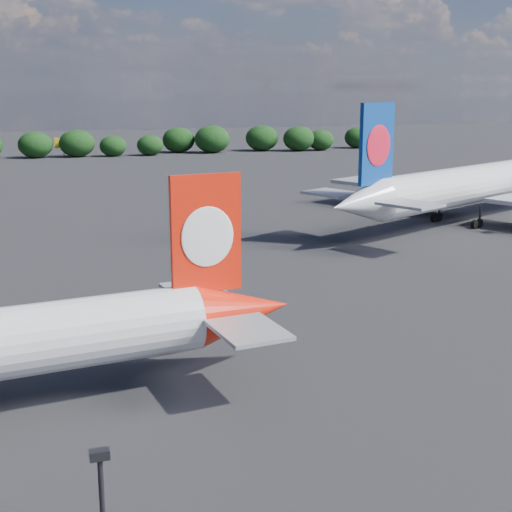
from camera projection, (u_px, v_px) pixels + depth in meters
name	position (u px, v px, depth m)	size (l,w,h in m)	color
ground	(27.00, 243.00, 93.50)	(500.00, 500.00, 0.00)	black
china_southern_airliner	(462.00, 187.00, 105.57)	(52.66, 50.78, 18.15)	silver
billboard_yellow	(63.00, 143.00, 209.03)	(5.00, 0.30, 5.50)	yellow
horizon_treeline	(28.00, 144.00, 203.72)	(206.51, 16.01, 8.59)	black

